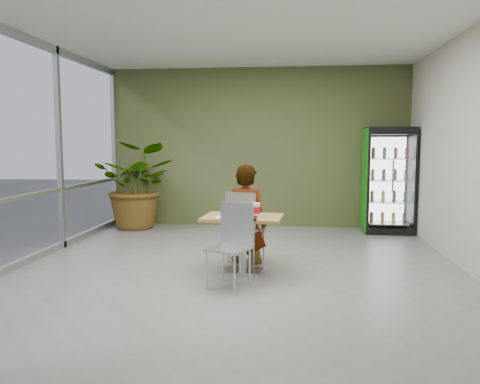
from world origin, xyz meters
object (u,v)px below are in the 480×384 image
Objects in this scene: seated_woman at (246,224)px; beverage_fridge at (388,180)px; potted_plant at (138,185)px; soda_cup at (257,210)px; chair_near at (233,238)px; cafeteria_tray at (241,218)px; chair_far at (243,221)px; dining_table at (243,232)px.

beverage_fridge is at bearing -116.40° from seated_woman.
seated_woman is 3.44m from potted_plant.
soda_cup is at bearing -126.39° from beverage_fridge.
seated_woman is 3.56m from beverage_fridge.
chair_near is at bearing -124.18° from beverage_fridge.
cafeteria_tray is (0.06, 0.33, 0.19)m from chair_near.
seated_woman is at bearing -133.92° from beverage_fridge.
beverage_fridge is (2.50, 2.59, 0.40)m from chair_far.
seated_woman reaches higher than soda_cup.
dining_table is 0.62× the size of seated_woman.
soda_cup is at bearing 13.33° from dining_table.
dining_table is at bearing -51.51° from potted_plant.
chair_far is 1.04× the size of chair_near.
soda_cup is 0.34m from cafeteria_tray.
soda_cup is at bearing 132.95° from chair_far.
beverage_fridge is 4.85m from potted_plant.
potted_plant is (-2.34, 3.59, 0.28)m from chair_near.
dining_table is at bearing -166.67° from soda_cup.
chair_near reaches higher than dining_table.
potted_plant is (-2.39, 2.45, 0.31)m from seated_woman.
dining_table is 1.07× the size of chair_near.
chair_far is 0.57m from soda_cup.
dining_table is 3.98m from beverage_fridge.
beverage_fridge is (2.45, 3.10, 0.46)m from dining_table.
cafeteria_tray is at bearing -122.85° from soda_cup.
chair_far is 0.59× the size of potted_plant.
seated_woman is 4.24× the size of cafeteria_tray.
dining_table is 0.52m from chair_far.
cafeteria_tray is at bearing -90.56° from dining_table.
chair_near is 5.81× the size of soda_cup.
potted_plant reaches higher than dining_table.
potted_plant reaches higher than cafeteria_tray.
soda_cup is (0.24, 0.61, 0.26)m from chair_near.
dining_table is 1.03× the size of chair_far.
beverage_fridge reaches higher than dining_table.
potted_plant is at bearing 130.90° from soda_cup.
seated_woman is 0.62m from soda_cup.
potted_plant is at bearing 126.37° from cafeteria_tray.
seated_woman reaches higher than chair_far.
potted_plant reaches higher than chair_near.
soda_cup is 0.42× the size of cafeteria_tray.
potted_plant is (-2.58, 2.98, 0.02)m from soda_cup.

